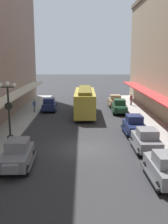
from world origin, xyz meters
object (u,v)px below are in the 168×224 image
at_px(parked_car_1, 166,167).
at_px(streetcar, 85,101).
at_px(lamp_post_with_clock, 9,109).
at_px(pedestrian_0, 34,106).
at_px(parked_car_6, 134,125).
at_px(parked_car_4, 17,154).
at_px(parked_car_3, 49,104).
at_px(pedestrian_1, 131,100).
at_px(fire_hydrant, 154,133).
at_px(parked_car_0, 115,101).
at_px(parked_car_2, 146,139).
at_px(parked_car_5, 120,106).

xyz_separation_m(parked_car_1, streetcar, (-4.58, 18.56, 0.96)).
relative_size(lamp_post_with_clock, pedestrian_0, 3.09).
xyz_separation_m(parked_car_6, lamp_post_with_clock, (-11.23, -2.52, 2.04)).
bearing_deg(parked_car_4, parked_car_3, 90.64).
height_order(pedestrian_0, pedestrian_1, same).
bearing_deg(fire_hydrant, parked_car_3, 130.60).
bearing_deg(parked_car_3, parked_car_0, 18.27).
bearing_deg(streetcar, pedestrian_1, 41.47).
bearing_deg(parked_car_2, fire_hydrant, 63.69).
bearing_deg(parked_car_2, parked_car_0, 90.18).
bearing_deg(parked_car_1, streetcar, 103.86).
xyz_separation_m(parked_car_3, lamp_post_with_clock, (-1.66, -13.93, 2.04)).
distance_m(parked_car_2, parked_car_5, 14.39).
relative_size(parked_car_2, pedestrian_1, 2.55).
distance_m(parked_car_0, parked_car_2, 19.10).
bearing_deg(pedestrian_0, pedestrian_1, 20.34).
bearing_deg(pedestrian_1, parked_car_0, -169.93).
xyz_separation_m(lamp_post_with_clock, fire_hydrant, (12.75, 0.99, -2.42)).
bearing_deg(parked_car_6, parked_car_4, -140.81).
relative_size(parked_car_6, streetcar, 0.44).
height_order(parked_car_0, parked_car_1, same).
bearing_deg(fire_hydrant, parked_car_2, -116.31).
bearing_deg(parked_car_0, parked_car_1, -90.15).
height_order(parked_car_0, parked_car_4, same).
relative_size(fire_hydrant, pedestrian_0, 0.49).
xyz_separation_m(streetcar, fire_hydrant, (6.20, -10.22, -1.34)).
bearing_deg(pedestrian_0, parked_car_0, 22.45).
relative_size(streetcar, lamp_post_with_clock, 1.86).
bearing_deg(parked_car_0, pedestrian_1, 10.07).
relative_size(parked_car_3, parked_car_4, 0.99).
bearing_deg(parked_car_4, fire_hydrant, 29.27).
distance_m(streetcar, lamp_post_with_clock, 13.03).
distance_m(parked_car_3, fire_hydrant, 17.05).
height_order(parked_car_3, fire_hydrant, parked_car_3).
distance_m(parked_car_5, lamp_post_with_clock, 16.81).
height_order(parked_car_1, pedestrian_1, parked_car_1).
bearing_deg(parked_car_0, parked_car_5, -89.97).
distance_m(parked_car_4, streetcar, 17.00).
bearing_deg(streetcar, parked_car_5, 13.96).
distance_m(lamp_post_with_clock, fire_hydrant, 13.02).
xyz_separation_m(parked_car_1, parked_car_2, (0.13, 5.33, 0.00)).
xyz_separation_m(parked_car_4, lamp_post_with_clock, (-1.87, 5.11, 2.04)).
xyz_separation_m(parked_car_2, streetcar, (-4.71, 13.23, 0.96)).
xyz_separation_m(parked_car_6, pedestrian_0, (-11.38, 9.87, 0.07)).
xyz_separation_m(lamp_post_with_clock, pedestrian_1, (13.70, 17.52, -1.97)).
xyz_separation_m(parked_car_0, parked_car_1, (-0.07, -24.43, 0.00)).
relative_size(parked_car_0, lamp_post_with_clock, 0.83).
height_order(parked_car_3, pedestrian_0, parked_car_3).
bearing_deg(parked_car_4, parked_car_2, 18.18).
distance_m(parked_car_1, parked_car_4, 9.53).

